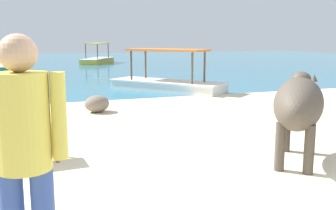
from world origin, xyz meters
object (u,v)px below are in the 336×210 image
at_px(cow, 299,103).
at_px(boat_white, 167,82).
at_px(low_bench_table, 27,134).
at_px(bottle, 34,118).
at_px(person_standing, 24,149).
at_px(boat_yellow, 98,59).
at_px(boat_green, 6,65).

distance_m(cow, boat_white, 7.23).
xyz_separation_m(low_bench_table, bottle, (0.09, 0.07, 0.19)).
distance_m(person_standing, boat_yellow, 23.74).
height_order(cow, boat_green, boat_green).
bearing_deg(person_standing, cow, -50.69).
bearing_deg(boat_white, person_standing, -62.85).
relative_size(low_bench_table, boat_green, 0.21).
xyz_separation_m(low_bench_table, boat_white, (4.07, 6.06, -0.12)).
xyz_separation_m(bottle, boat_white, (3.98, 6.00, -0.32)).
relative_size(person_standing, boat_white, 0.45).
bearing_deg(low_bench_table, boat_white, 52.01).
height_order(person_standing, boat_green, person_standing).
distance_m(person_standing, boat_white, 9.81).
bearing_deg(boat_green, low_bench_table, -161.98).
bearing_deg(bottle, boat_white, 56.47).
distance_m(low_bench_table, bottle, 0.23).
bearing_deg(cow, low_bench_table, 112.53).
distance_m(cow, person_standing, 3.74).
height_order(low_bench_table, boat_yellow, boat_yellow).
bearing_deg(boat_yellow, cow, -153.77).
distance_m(cow, boat_yellow, 21.63).
xyz_separation_m(cow, boat_green, (-4.30, 16.98, -0.51)).
bearing_deg(boat_green, cow, -151.29).
height_order(person_standing, boat_yellow, person_standing).
bearing_deg(low_bench_table, person_standing, -93.95).
xyz_separation_m(bottle, person_standing, (-0.09, -2.90, 0.38)).
bearing_deg(low_bench_table, cow, -22.65).
bearing_deg(boat_yellow, boat_green, 159.82).
relative_size(cow, boat_green, 0.47).
relative_size(bottle, boat_green, 0.08).
relative_size(cow, low_bench_table, 2.30).
bearing_deg(boat_green, bottle, -161.63).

